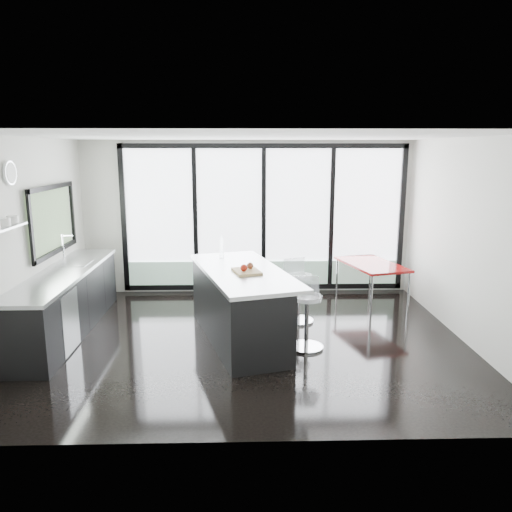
{
  "coord_description": "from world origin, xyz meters",
  "views": [
    {
      "loc": [
        -0.09,
        -6.63,
        2.64
      ],
      "look_at": [
        0.1,
        0.3,
        1.15
      ],
      "focal_mm": 35.0,
      "sensor_mm": 36.0,
      "label": 1
    }
  ],
  "objects_px": {
    "island": "(238,304)",
    "red_table": "(371,284)",
    "bar_stool_far": "(298,298)",
    "bar_stool_near": "(307,322)"
  },
  "relations": [
    {
      "from": "island",
      "to": "red_table",
      "type": "distance_m",
      "value": 2.76
    },
    {
      "from": "island",
      "to": "red_table",
      "type": "relative_size",
      "value": 1.95
    },
    {
      "from": "island",
      "to": "bar_stool_far",
      "type": "xyz_separation_m",
      "value": [
        0.93,
        0.68,
        -0.13
      ]
    },
    {
      "from": "bar_stool_far",
      "to": "red_table",
      "type": "distance_m",
      "value": 1.6
    },
    {
      "from": "bar_stool_near",
      "to": "bar_stool_far",
      "type": "distance_m",
      "value": 1.06
    },
    {
      "from": "bar_stool_near",
      "to": "bar_stool_far",
      "type": "relative_size",
      "value": 0.98
    },
    {
      "from": "red_table",
      "to": "island",
      "type": "bearing_deg",
      "value": -145.78
    },
    {
      "from": "bar_stool_near",
      "to": "red_table",
      "type": "distance_m",
      "value": 2.36
    },
    {
      "from": "island",
      "to": "bar_stool_far",
      "type": "height_order",
      "value": "island"
    },
    {
      "from": "bar_stool_far",
      "to": "island",
      "type": "bearing_deg",
      "value": -164.81
    }
  ]
}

